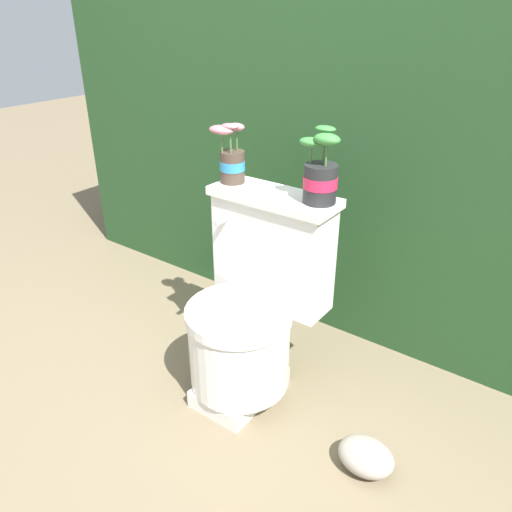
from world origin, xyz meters
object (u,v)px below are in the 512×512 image
at_px(toilet, 252,311).
at_px(garden_stone, 366,456).
at_px(potted_plant_midleft, 320,176).
at_px(potted_plant_left, 231,158).

height_order(toilet, garden_stone, toilet).
bearing_deg(potted_plant_midleft, potted_plant_left, -178.39).
relative_size(toilet, garden_stone, 4.10).
height_order(potted_plant_left, garden_stone, potted_plant_left).
distance_m(potted_plant_midleft, garden_stone, 0.88).
bearing_deg(garden_stone, toilet, 167.96).
distance_m(potted_plant_left, potted_plant_midleft, 0.35).
bearing_deg(toilet, potted_plant_midleft, 38.40).
xyz_separation_m(toilet, potted_plant_left, (-0.18, 0.12, 0.49)).
bearing_deg(potted_plant_left, toilet, -34.49).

